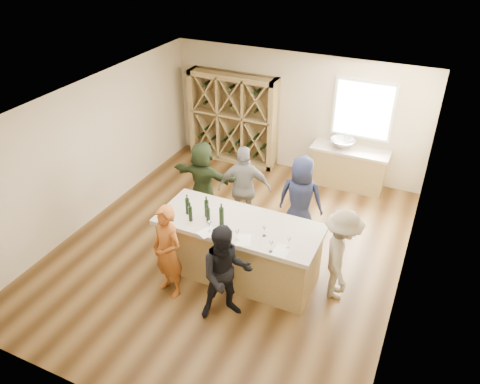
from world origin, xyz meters
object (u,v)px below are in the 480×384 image
at_px(sink, 342,143).
at_px(person_far_mid, 244,188).
at_px(wine_rack, 233,119).
at_px(wine_bottle_d, 208,215).
at_px(person_server, 341,255).
at_px(person_far_right, 300,200).
at_px(wine_bottle_b, 190,214).
at_px(wine_bottle_c, 207,209).
at_px(wine_bottle_a, 187,206).
at_px(person_far_left, 203,179).
at_px(person_near_right, 226,274).
at_px(wine_bottle_e, 222,216).
at_px(tasting_counter_base, 239,251).
at_px(person_near_left, 168,252).

relative_size(sink, person_far_mid, 0.31).
bearing_deg(wine_rack, wine_bottle_d, -69.89).
distance_m(person_server, person_far_right, 1.61).
distance_m(wine_bottle_b, wine_bottle_c, 0.29).
relative_size(wine_bottle_b, person_far_mid, 0.15).
relative_size(wine_bottle_a, person_far_mid, 0.17).
height_order(wine_bottle_a, person_far_right, person_far_right).
height_order(person_far_mid, person_far_left, person_far_mid).
bearing_deg(wine_bottle_b, person_near_right, -34.55).
bearing_deg(person_near_right, person_server, 4.15).
distance_m(person_near_right, person_far_left, 2.89).
relative_size(sink, wine_bottle_e, 1.70).
height_order(tasting_counter_base, wine_bottle_a, wine_bottle_a).
height_order(wine_bottle_b, person_far_left, person_far_left).
bearing_deg(person_server, person_near_right, 112.14).
bearing_deg(sink, wine_bottle_e, -104.21).
height_order(wine_bottle_b, wine_bottle_d, wine_bottle_d).
bearing_deg(tasting_counter_base, wine_bottle_a, -172.48).
height_order(sink, person_near_left, person_near_left).
relative_size(wine_bottle_b, person_far_left, 0.17).
relative_size(wine_bottle_d, person_far_left, 0.17).
height_order(wine_bottle_c, person_near_left, person_near_left).
xyz_separation_m(wine_rack, person_far_right, (2.53, -2.42, -0.24)).
distance_m(sink, tasting_counter_base, 3.88).
distance_m(wine_bottle_d, person_far_mid, 1.58).
height_order(wine_bottle_a, person_far_left, person_far_left).
relative_size(wine_rack, person_far_right, 1.28).
bearing_deg(wine_bottle_a, person_far_left, 110.07).
bearing_deg(wine_rack, person_near_right, -65.74).
relative_size(wine_bottle_a, wine_bottle_e, 0.91).
bearing_deg(person_server, sink, -2.32).
relative_size(tasting_counter_base, person_far_mid, 1.50).
distance_m(wine_bottle_a, person_far_mid, 1.55).
height_order(wine_bottle_e, person_far_left, person_far_left).
bearing_deg(tasting_counter_base, wine_bottle_d, -156.31).
bearing_deg(person_far_right, sink, -98.38).
bearing_deg(person_far_left, person_near_left, 105.79).
height_order(wine_bottle_c, person_far_mid, person_far_mid).
height_order(wine_bottle_b, person_near_right, person_near_right).
height_order(wine_bottle_a, person_far_mid, person_far_mid).
distance_m(sink, person_near_right, 4.74).
xyz_separation_m(wine_bottle_c, wine_bottle_e, (0.33, -0.11, 0.01)).
bearing_deg(wine_bottle_b, wine_bottle_a, 132.71).
relative_size(person_near_left, person_far_left, 1.03).
xyz_separation_m(wine_bottle_a, person_server, (2.55, 0.33, -0.42)).
bearing_deg(sink, person_far_mid, -117.67).
bearing_deg(person_near_left, person_far_right, 76.54).
distance_m(wine_bottle_b, person_near_left, 0.71).
height_order(wine_bottle_d, person_far_mid, person_far_mid).
height_order(wine_bottle_e, person_near_left, person_near_left).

